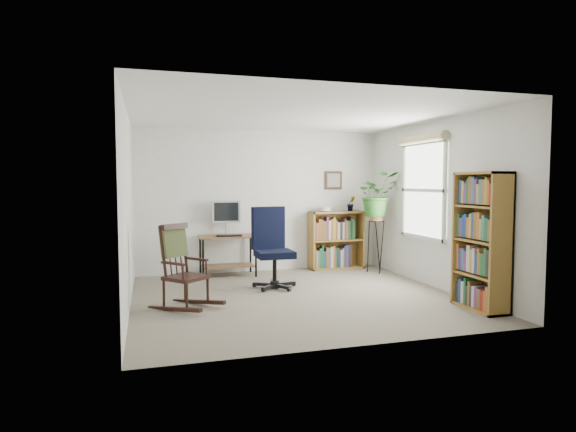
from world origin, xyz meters
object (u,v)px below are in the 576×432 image
object	(u,v)px
desk	(228,256)
rocking_chair	(186,266)
low_bookshelf	(336,240)
office_chair	(275,247)
tall_bookshelf	(481,241)

from	to	relation	value
desk	rocking_chair	world-z (taller)	rocking_chair
low_bookshelf	desk	bearing A→B (deg)	-176.46
office_chair	rocking_chair	distance (m)	1.51
rocking_chair	tall_bookshelf	distance (m)	3.53
desk	low_bookshelf	world-z (taller)	low_bookshelf
office_chair	low_bookshelf	distance (m)	1.90
office_chair	low_bookshelf	bearing A→B (deg)	32.04
desk	office_chair	world-z (taller)	office_chair
low_bookshelf	office_chair	bearing A→B (deg)	-139.67
desk	low_bookshelf	size ratio (longest dim) A/B	0.90
desk	rocking_chair	distance (m)	2.05
tall_bookshelf	desk	bearing A→B (deg)	131.35
rocking_chair	low_bookshelf	world-z (taller)	rocking_chair
low_bookshelf	tall_bookshelf	distance (m)	3.11
tall_bookshelf	rocking_chair	bearing A→B (deg)	162.93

